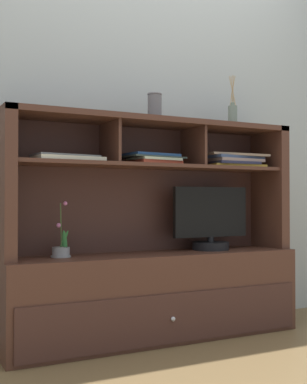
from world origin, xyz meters
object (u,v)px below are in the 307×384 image
(diffuser_bottle, at_px, (233,115))
(magazine_stack_right, at_px, (153,159))
(magazine_stack_centre, at_px, (236,160))
(media_console, at_px, (153,271))
(potted_orchid, at_px, (61,250))
(ceramic_vase, at_px, (155,106))
(magazine_stack_left, at_px, (68,158))
(tv_monitor, at_px, (210,223))

(diffuser_bottle, bearing_deg, magazine_stack_right, -178.65)
(magazine_stack_centre, bearing_deg, media_console, 176.24)
(magazine_stack_right, xyz_separation_m, diffuser_bottle, (0.55, 0.01, 0.29))
(media_console, height_order, potted_orchid, media_console)
(media_console, relative_size, ceramic_vase, 11.56)
(potted_orchid, relative_size, magazine_stack_centre, 0.71)
(magazine_stack_left, xyz_separation_m, magazine_stack_centre, (1.04, -0.00, 0.03))
(magazine_stack_left, relative_size, diffuser_bottle, 1.15)
(magazine_stack_centre, bearing_deg, ceramic_vase, 178.36)
(magazine_stack_left, relative_size, ceramic_vase, 2.45)
(diffuser_bottle, height_order, ceramic_vase, diffuser_bottle)
(potted_orchid, xyz_separation_m, diffuser_bottle, (1.07, -0.01, 0.77))
(magazine_stack_left, bearing_deg, tv_monitor, 1.81)
(media_console, height_order, ceramic_vase, ceramic_vase)
(potted_orchid, relative_size, diffuser_bottle, 0.92)
(magazine_stack_centre, relative_size, diffuser_bottle, 1.30)
(potted_orchid, bearing_deg, media_console, -1.71)
(ceramic_vase, bearing_deg, potted_orchid, 176.09)
(magazine_stack_left, height_order, magazine_stack_right, magazine_stack_right)
(potted_orchid, xyz_separation_m, magazine_stack_right, (0.52, -0.02, 0.48))
(ceramic_vase, bearing_deg, magazine_stack_left, -178.78)
(potted_orchid, bearing_deg, tv_monitor, -1.18)
(magazine_stack_centre, relative_size, ceramic_vase, 2.78)
(magazine_stack_left, xyz_separation_m, diffuser_bottle, (1.05, 0.04, 0.30))
(magazine_stack_left, distance_m, magazine_stack_right, 0.50)
(potted_orchid, height_order, ceramic_vase, ceramic_vase)
(potted_orchid, height_order, diffuser_bottle, diffuser_bottle)
(tv_monitor, height_order, diffuser_bottle, diffuser_bottle)
(potted_orchid, relative_size, magazine_stack_right, 0.79)
(magazine_stack_centre, bearing_deg, magazine_stack_left, 179.74)
(magazine_stack_left, distance_m, magazine_stack_centre, 1.04)
(tv_monitor, bearing_deg, diffuser_bottle, 3.12)
(tv_monitor, height_order, ceramic_vase, ceramic_vase)
(tv_monitor, bearing_deg, magazine_stack_centre, -11.43)
(tv_monitor, height_order, magazine_stack_centre, magazine_stack_centre)
(potted_orchid, distance_m, diffuser_bottle, 1.32)
(media_console, xyz_separation_m, ceramic_vase, (0.00, -0.02, 0.92))
(magazine_stack_right, bearing_deg, media_console, 61.90)
(media_console, relative_size, magazine_stack_right, 4.65)
(tv_monitor, relative_size, magazine_stack_centre, 1.21)
(media_console, height_order, magazine_stack_left, media_console)
(magazine_stack_left, distance_m, ceramic_vase, 0.59)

